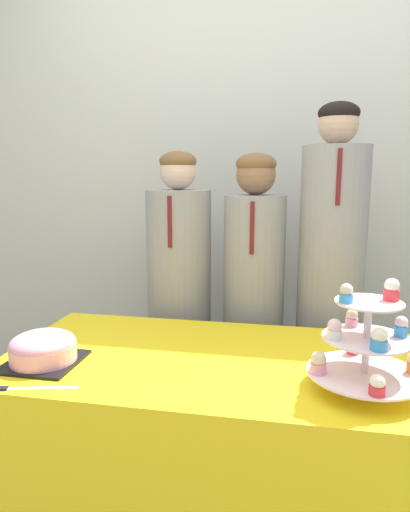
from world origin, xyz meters
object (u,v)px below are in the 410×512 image
at_px(round_cake, 43,348).
at_px(student_1, 253,316).
at_px(student_2, 330,300).
at_px(cake_knife, 11,389).
at_px(cupcake_stand, 366,344).
at_px(student_0, 179,312).

distance_m(round_cake, student_1, 0.97).
relative_size(student_1, student_2, 0.87).
xyz_separation_m(student_1, student_2, (0.34, 0.00, 0.09)).
bearing_deg(cake_knife, cupcake_stand, -2.44).
distance_m(cupcake_stand, student_2, 0.75).
relative_size(round_cake, student_2, 0.14).
distance_m(round_cake, cupcake_stand, 0.99).
xyz_separation_m(cupcake_stand, student_1, (-0.38, 0.75, -0.17)).
distance_m(cake_knife, cupcake_stand, 1.01).
height_order(student_1, student_2, student_2).
bearing_deg(student_1, round_cake, -129.04).
relative_size(cake_knife, cupcake_stand, 0.87).
xyz_separation_m(student_0, student_2, (0.68, 0.00, 0.10)).
xyz_separation_m(student_0, student_1, (0.35, -0.00, 0.01)).
height_order(cake_knife, cupcake_stand, cupcake_stand).
distance_m(round_cake, cake_knife, 0.19).
bearing_deg(cupcake_stand, round_cake, -179.92).
relative_size(cupcake_stand, student_2, 0.20).
height_order(student_0, student_2, student_2).
distance_m(cake_knife, student_0, 0.97).
distance_m(student_0, student_2, 0.69).
distance_m(cupcake_stand, student_0, 1.06).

